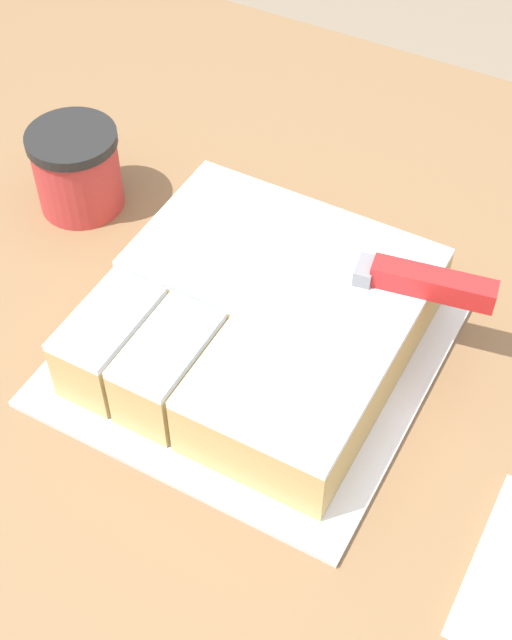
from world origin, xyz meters
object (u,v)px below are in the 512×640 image
Objects in this scene: cake_board at (256,346)px; knife at (392,276)px; cake at (259,319)px; coffee_cup at (77,169)px.

cake_board is 0.14m from knife.
cake is 0.12m from knife.
cake is 2.89× the size of coffee_cup.
cake is at bearing 24.75° from knife.
coffee_cup reaches higher than cake.
coffee_cup reaches higher than cake_board.
cake is (0.00, 0.00, 0.04)m from cake_board.
cake is 0.92× the size of knife.
knife is at bearing 34.93° from cake.
cake is at bearing 44.46° from cake_board.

